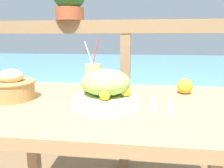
# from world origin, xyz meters

# --- Properties ---
(patio_table) EXTENTS (1.18, 0.71, 0.74)m
(patio_table) POSITION_xyz_m (0.00, 0.00, 0.64)
(patio_table) COLOR tan
(patio_table) RESTS_ON ground_plane
(railing_fence) EXTENTS (2.80, 0.08, 1.12)m
(railing_fence) POSITION_xyz_m (0.00, 0.68, 0.83)
(railing_fence) COLOR #937551
(railing_fence) RESTS_ON ground_plane
(sea_backdrop) EXTENTS (12.00, 4.00, 0.54)m
(sea_backdrop) POSITION_xyz_m (0.00, 3.18, 0.27)
(sea_backdrop) COLOR #568EA8
(sea_backdrop) RESTS_ON ground_plane
(salad_plate) EXTENTS (0.28, 0.28, 0.14)m
(salad_plate) POSITION_xyz_m (-0.03, -0.02, 0.80)
(salad_plate) COLOR white
(salad_plate) RESTS_ON patio_table
(drink_glass) EXTENTS (0.08, 0.08, 0.25)m
(drink_glass) POSITION_xyz_m (-0.12, 0.17, 0.81)
(drink_glass) COLOR #DBCC7F
(drink_glass) RESTS_ON patio_table
(bread_basket) EXTENTS (0.20, 0.20, 0.13)m
(bread_basket) POSITION_xyz_m (-0.44, -0.01, 0.80)
(bread_basket) COLOR #AD7F47
(bread_basket) RESTS_ON patio_table
(fork) EXTENTS (0.02, 0.18, 0.00)m
(fork) POSITION_xyz_m (0.16, -0.02, 0.74)
(fork) COLOR silver
(fork) RESTS_ON patio_table
(knife) EXTENTS (0.04, 0.18, 0.00)m
(knife) POSITION_xyz_m (0.22, -0.05, 0.74)
(knife) COLOR silver
(knife) RESTS_ON patio_table
(orange_near_basket) EXTENTS (0.07, 0.07, 0.07)m
(orange_near_basket) POSITION_xyz_m (0.31, 0.18, 0.78)
(orange_near_basket) COLOR #F9A328
(orange_near_basket) RESTS_ON patio_table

